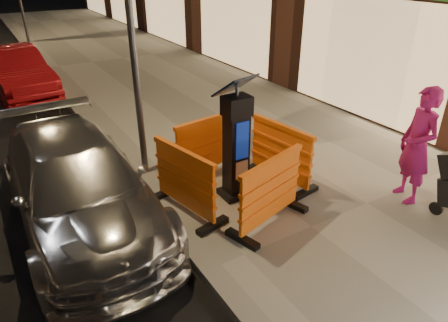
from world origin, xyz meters
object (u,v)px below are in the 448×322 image
barrier_front (270,192)px  car_silver (86,221)px  parking_kiosk (236,143)px  car_red (20,94)px  barrier_bldgside (281,153)px  man (417,146)px  barrier_back (208,146)px  barrier_kerbside (185,181)px

barrier_front → car_silver: 3.03m
parking_kiosk → barrier_front: 1.05m
barrier_front → car_silver: (-2.38, 1.75, -0.70)m
barrier_front → car_red: (-2.41, 9.56, -0.70)m
car_silver → barrier_bldgside: bearing=-13.3°
barrier_bldgside → man: bearing=-145.6°
barrier_back → car_red: (-2.41, 7.66, -0.70)m
barrier_kerbside → car_red: barrier_kerbside is taller
car_red → barrier_front: bearing=-83.2°
barrier_front → man: bearing=-30.4°
parking_kiosk → barrier_kerbside: 1.05m
car_red → car_silver: bearing=-97.1°
parking_kiosk → barrier_front: parking_kiosk is taller
barrier_kerbside → car_silver: size_ratio=0.30×
barrier_back → car_red: 8.06m
man → barrier_bldgside: bearing=-116.2°
barrier_kerbside → barrier_bldgside: bearing=-102.6°
barrier_front → car_silver: size_ratio=0.30×
barrier_bldgside → car_red: size_ratio=0.33×
parking_kiosk → car_silver: (-2.38, 0.80, -1.14)m
parking_kiosk → man: (2.44, -1.59, -0.02)m
barrier_kerbside → barrier_bldgside: (1.90, 0.00, 0.00)m
parking_kiosk → barrier_bldgside: bearing=-10.6°
parking_kiosk → barrier_front: size_ratio=1.40×
barrier_front → car_red: 9.88m
barrier_bldgside → car_red: barrier_bldgside is taller
parking_kiosk → car_silver: size_ratio=0.42×
barrier_kerbside → man: size_ratio=0.73×
barrier_back → barrier_kerbside: 1.34m
parking_kiosk → car_red: bearing=95.0°
parking_kiosk → barrier_back: 1.05m
barrier_back → man: 3.55m
barrier_front → barrier_back: 1.90m
barrier_kerbside → man: 3.77m
barrier_front → barrier_bldgside: bearing=29.4°
barrier_back → car_silver: bearing=176.0°
barrier_back → man: size_ratio=0.73×
barrier_front → barrier_kerbside: (-0.95, 0.95, 0.00)m
car_silver → car_red: size_ratio=1.11×
barrier_back → car_silver: 2.48m
barrier_back → man: (2.44, -2.54, 0.42)m
parking_kiosk → car_red: 9.01m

